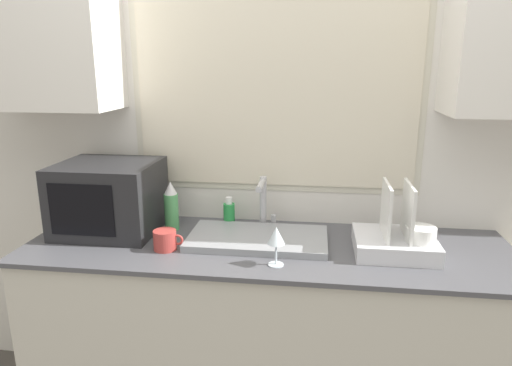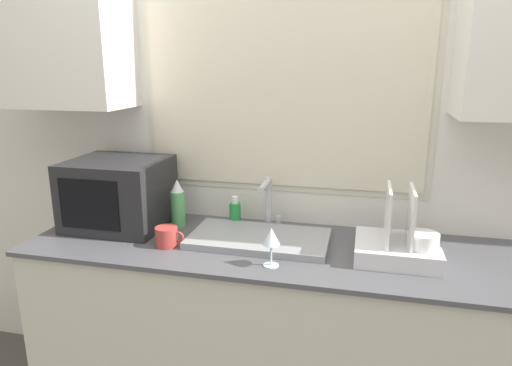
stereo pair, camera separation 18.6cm
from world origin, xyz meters
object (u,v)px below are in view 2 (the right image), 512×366
at_px(dish_rack, 399,244).
at_px(mug_near_sink, 167,237).
at_px(soap_bottle, 235,213).
at_px(wine_glass, 271,238).
at_px(spray_bottle, 178,204).
at_px(faucet, 268,199).
at_px(microwave, 119,193).

height_order(dish_rack, mug_near_sink, dish_rack).
xyz_separation_m(soap_bottle, wine_glass, (0.26, -0.41, 0.05)).
height_order(spray_bottle, wine_glass, spray_bottle).
bearing_deg(mug_near_sink, soap_bottle, 56.64).
bearing_deg(spray_bottle, faucet, 9.03).
xyz_separation_m(soap_bottle, mug_near_sink, (-0.21, -0.32, -0.02)).
relative_size(dish_rack, soap_bottle, 2.28).
distance_m(mug_near_sink, wine_glass, 0.48).
bearing_deg(faucet, mug_near_sink, -141.01).
bearing_deg(soap_bottle, spray_bottle, -162.34).
bearing_deg(faucet, dish_rack, -20.14).
xyz_separation_m(faucet, dish_rack, (0.57, -0.21, -0.09)).
relative_size(microwave, wine_glass, 2.81).
height_order(mug_near_sink, wine_glass, wine_glass).
bearing_deg(dish_rack, wine_glass, -159.06).
xyz_separation_m(faucet, wine_glass, (0.10, -0.39, -0.03)).
xyz_separation_m(faucet, mug_near_sink, (-0.37, -0.30, -0.10)).
bearing_deg(dish_rack, microwave, 175.92).
bearing_deg(soap_bottle, dish_rack, -16.93).
bearing_deg(dish_rack, soap_bottle, 163.07).
height_order(faucet, soap_bottle, faucet).
bearing_deg(wine_glass, faucet, 103.60).
bearing_deg(wine_glass, microwave, 160.89).
bearing_deg(microwave, mug_near_sink, -29.70).
height_order(faucet, mug_near_sink, faucet).
bearing_deg(wine_glass, mug_near_sink, 169.05).
height_order(soap_bottle, wine_glass, wine_glass).
height_order(faucet, spray_bottle, faucet).
distance_m(microwave, dish_rack, 1.28).
bearing_deg(mug_near_sink, wine_glass, -10.95).
height_order(dish_rack, soap_bottle, dish_rack).
distance_m(faucet, microwave, 0.71).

